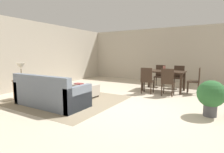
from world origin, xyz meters
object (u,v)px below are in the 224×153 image
at_px(dining_chair_near_right, 168,81).
at_px(dining_chair_far_left, 160,74).
at_px(couch, 50,95).
at_px(ottoman_table, 81,89).
at_px(dining_chair_head_east, 196,79).
at_px(book_on_ottoman, 79,84).
at_px(dining_chair_near_left, 147,79).
at_px(vase_centerpiece, 164,68).
at_px(side_table, 22,84).
at_px(dining_chair_far_right, 179,76).
at_px(table_lamp, 21,67).
at_px(potted_plant, 211,95).
at_px(dining_table, 164,73).

xyz_separation_m(dining_chair_near_right, dining_chair_far_left, (-0.70, 1.62, 0.00)).
distance_m(couch, dining_chair_near_right, 3.69).
height_order(couch, dining_chair_near_right, dining_chair_near_right).
bearing_deg(ottoman_table, dining_chair_far_left, 60.18).
distance_m(couch, dining_chair_head_east, 4.84).
bearing_deg(dining_chair_head_east, ottoman_table, -144.50).
relative_size(dining_chair_far_left, book_on_ottoman, 3.54).
distance_m(dining_chair_near_left, dining_chair_head_east, 1.71).
relative_size(dining_chair_head_east, vase_centerpiece, 4.88).
bearing_deg(side_table, dining_chair_far_right, 48.22).
bearing_deg(ottoman_table, dining_chair_near_right, 30.74).
xyz_separation_m(dining_chair_head_east, vase_centerpiece, (-1.10, -0.08, 0.33)).
relative_size(table_lamp, potted_plant, 0.64).
bearing_deg(book_on_ottoman, potted_plant, 0.99).
xyz_separation_m(couch, side_table, (-1.32, 0.04, 0.18)).
xyz_separation_m(dining_chair_near_right, vase_centerpiece, (-0.32, 0.77, 0.33)).
bearing_deg(ottoman_table, dining_chair_head_east, 35.50).
height_order(dining_table, dining_chair_far_right, dining_chair_far_right).
bearing_deg(side_table, dining_chair_far_left, 54.47).
relative_size(ottoman_table, dining_table, 0.78).
distance_m(ottoman_table, dining_chair_head_east, 4.00).
bearing_deg(vase_centerpiece, table_lamp, -135.00).
bearing_deg(dining_chair_near_right, dining_chair_near_left, 179.24).
height_order(book_on_ottoman, potted_plant, potted_plant).
xyz_separation_m(dining_chair_far_left, dining_chair_head_east, (1.48, -0.77, 0.00)).
relative_size(couch, dining_table, 1.36).
relative_size(dining_chair_far_left, dining_chair_far_right, 1.00).
bearing_deg(dining_table, dining_chair_near_left, -114.82).
bearing_deg(potted_plant, dining_chair_far_right, 111.73).
distance_m(dining_chair_near_left, book_on_ottoman, 2.37).
bearing_deg(dining_chair_far_left, book_on_ottoman, -119.70).
bearing_deg(dining_chair_head_east, table_lamp, -142.15).
relative_size(dining_chair_near_left, potted_plant, 1.13).
bearing_deg(ottoman_table, dining_table, 47.03).
relative_size(dining_chair_far_left, vase_centerpiece, 4.88).
xyz_separation_m(table_lamp, dining_table, (3.44, 3.51, -0.35)).
distance_m(dining_chair_near_right, vase_centerpiece, 0.90).
relative_size(dining_table, dining_chair_near_right, 1.64).
bearing_deg(side_table, couch, -1.82).
distance_m(dining_chair_near_left, dining_chair_far_left, 1.61).
bearing_deg(side_table, ottoman_table, 43.09).
relative_size(couch, vase_centerpiece, 10.83).
bearing_deg(potted_plant, table_lamp, -166.46).
xyz_separation_m(dining_chair_near_left, dining_chair_far_left, (0.01, 1.61, 0.00)).
bearing_deg(dining_chair_near_left, vase_centerpiece, 62.26).
relative_size(side_table, dining_chair_head_east, 0.65).
bearing_deg(dining_chair_near_right, book_on_ottoman, -148.39).
relative_size(dining_table, potted_plant, 1.85).
xyz_separation_m(table_lamp, dining_chair_far_right, (3.84, 4.30, -0.49)).
height_order(dining_chair_far_right, dining_chair_head_east, same).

